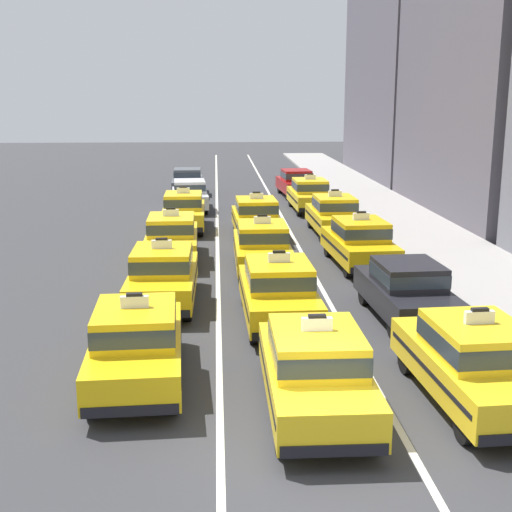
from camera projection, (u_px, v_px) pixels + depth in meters
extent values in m
plane|color=#353538|center=(319.00, 464.00, 11.09)|extent=(160.00, 160.00, 0.00)
cube|color=silver|center=(217.00, 230.00, 30.44)|extent=(0.14, 80.00, 0.01)
cube|color=silver|center=(289.00, 229.00, 30.62)|extent=(0.14, 80.00, 0.01)
cube|color=#9E9993|center=(449.00, 251.00, 26.06)|extent=(4.00, 90.00, 0.15)
cylinder|color=black|center=(109.00, 343.00, 15.61)|extent=(0.27, 0.65, 0.64)
cylinder|color=black|center=(174.00, 340.00, 15.77)|extent=(0.27, 0.65, 0.64)
cylinder|color=black|center=(93.00, 400.00, 12.65)|extent=(0.27, 0.65, 0.64)
cylinder|color=black|center=(173.00, 397.00, 12.81)|extent=(0.27, 0.65, 0.64)
cube|color=yellow|center=(137.00, 351.00, 14.13)|extent=(2.03, 4.59, 0.70)
cube|color=black|center=(137.00, 349.00, 14.12)|extent=(2.03, 4.23, 0.10)
cube|color=yellow|center=(135.00, 323.00, 13.83)|extent=(1.70, 2.18, 0.64)
cube|color=#2D3842|center=(135.00, 323.00, 13.83)|extent=(1.73, 2.20, 0.35)
cube|color=white|center=(135.00, 302.00, 13.73)|extent=(0.57, 0.15, 0.24)
cube|color=black|center=(134.00, 295.00, 13.70)|extent=(0.33, 0.13, 0.06)
cube|color=black|center=(143.00, 328.00, 16.33)|extent=(1.71, 0.23, 0.20)
cube|color=black|center=(130.00, 410.00, 12.05)|extent=(1.71, 0.23, 0.20)
cylinder|color=black|center=(144.00, 280.00, 21.00)|extent=(0.25, 0.64, 0.64)
cylinder|color=black|center=(192.00, 279.00, 21.07)|extent=(0.25, 0.64, 0.64)
cylinder|color=black|center=(131.00, 310.00, 18.03)|extent=(0.25, 0.64, 0.64)
cylinder|color=black|center=(187.00, 309.00, 18.10)|extent=(0.25, 0.64, 0.64)
cube|color=yellow|center=(163.00, 281.00, 19.47)|extent=(1.84, 4.52, 0.70)
cube|color=black|center=(163.00, 280.00, 19.46)|extent=(1.86, 4.16, 0.10)
cube|color=yellow|center=(162.00, 260.00, 19.17)|extent=(1.62, 2.11, 0.64)
cube|color=#2D3842|center=(162.00, 260.00, 19.17)|extent=(1.64, 2.13, 0.35)
cube|color=white|center=(162.00, 244.00, 19.07)|extent=(0.56, 0.12, 0.24)
cube|color=black|center=(161.00, 239.00, 19.04)|extent=(0.32, 0.11, 0.06)
cube|color=black|center=(169.00, 271.00, 21.68)|extent=(1.71, 0.15, 0.20)
cube|color=black|center=(156.00, 314.00, 17.38)|extent=(1.71, 0.15, 0.20)
cylinder|color=black|center=(154.00, 243.00, 26.15)|extent=(0.25, 0.64, 0.64)
cylinder|color=black|center=(193.00, 243.00, 26.27)|extent=(0.25, 0.64, 0.64)
cylinder|color=black|center=(148.00, 262.00, 23.18)|extent=(0.25, 0.64, 0.64)
cylinder|color=black|center=(192.00, 261.00, 23.30)|extent=(0.25, 0.64, 0.64)
cube|color=yellow|center=(172.00, 242.00, 24.64)|extent=(1.89, 4.54, 0.70)
cube|color=black|center=(172.00, 241.00, 24.63)|extent=(1.91, 4.18, 0.10)
cube|color=yellow|center=(171.00, 225.00, 24.35)|extent=(1.64, 2.13, 0.64)
cube|color=#2D3842|center=(171.00, 225.00, 24.35)|extent=(1.66, 2.15, 0.35)
cube|color=white|center=(171.00, 213.00, 24.25)|extent=(0.56, 0.13, 0.24)
cube|color=black|center=(171.00, 208.00, 24.21)|extent=(0.32, 0.12, 0.06)
cube|color=black|center=(174.00, 237.00, 26.85)|extent=(1.71, 0.18, 0.20)
cube|color=black|center=(169.00, 264.00, 22.56)|extent=(1.71, 0.18, 0.20)
cylinder|color=black|center=(169.00, 217.00, 31.88)|extent=(0.25, 0.64, 0.64)
cylinder|color=black|center=(201.00, 217.00, 31.98)|extent=(0.25, 0.64, 0.64)
cylinder|color=black|center=(165.00, 229.00, 28.91)|extent=(0.25, 0.64, 0.64)
cylinder|color=black|center=(200.00, 229.00, 29.00)|extent=(0.25, 0.64, 0.64)
cube|color=yellow|center=(184.00, 215.00, 30.36)|extent=(1.85, 4.52, 0.70)
cube|color=black|center=(184.00, 214.00, 30.35)|extent=(1.86, 4.16, 0.10)
cube|color=yellow|center=(183.00, 200.00, 30.06)|extent=(1.62, 2.12, 0.64)
cube|color=#2D3842|center=(183.00, 200.00, 30.06)|extent=(1.64, 2.14, 0.35)
cube|color=white|center=(183.00, 190.00, 29.96)|extent=(0.56, 0.13, 0.24)
cube|color=black|center=(183.00, 187.00, 29.93)|extent=(0.32, 0.11, 0.06)
cube|color=black|center=(186.00, 212.00, 32.57)|extent=(1.71, 0.16, 0.20)
cube|color=black|center=(182.00, 230.00, 28.27)|extent=(1.71, 0.16, 0.20)
cylinder|color=black|center=(176.00, 200.00, 36.93)|extent=(0.28, 0.65, 0.64)
cylinder|color=black|center=(202.00, 200.00, 37.11)|extent=(0.28, 0.65, 0.64)
cylinder|color=black|center=(176.00, 209.00, 34.19)|extent=(0.28, 0.65, 0.64)
cylinder|color=black|center=(205.00, 208.00, 34.37)|extent=(0.28, 0.65, 0.64)
cube|color=silver|center=(190.00, 198.00, 35.58)|extent=(2.04, 4.41, 0.66)
cube|color=silver|center=(190.00, 186.00, 35.34)|extent=(1.68, 2.00, 0.60)
cube|color=#2D3842|center=(190.00, 186.00, 35.34)|extent=(1.70, 2.02, 0.33)
cylinder|color=black|center=(177.00, 187.00, 42.64)|extent=(0.25, 0.64, 0.64)
cylinder|color=black|center=(200.00, 186.00, 42.75)|extent=(0.25, 0.64, 0.64)
cylinder|color=black|center=(175.00, 193.00, 39.88)|extent=(0.25, 0.64, 0.64)
cylinder|color=black|center=(200.00, 192.00, 39.99)|extent=(0.25, 0.64, 0.64)
cube|color=#4C5156|center=(188.00, 184.00, 41.24)|extent=(1.84, 4.33, 0.66)
cube|color=#4C5156|center=(187.00, 174.00, 41.00)|extent=(1.60, 1.93, 0.60)
cube|color=#2D3842|center=(187.00, 174.00, 41.00)|extent=(1.62, 1.95, 0.33)
cylinder|color=black|center=(269.00, 365.00, 14.32)|extent=(0.24, 0.64, 0.64)
cylinder|color=black|center=(339.00, 364.00, 14.40)|extent=(0.24, 0.64, 0.64)
cylinder|color=black|center=(283.00, 436.00, 11.35)|extent=(0.24, 0.64, 0.64)
cylinder|color=black|center=(371.00, 433.00, 11.43)|extent=(0.24, 0.64, 0.64)
cube|color=yellow|center=(315.00, 378.00, 12.79)|extent=(1.81, 4.50, 0.70)
cube|color=black|center=(315.00, 375.00, 12.78)|extent=(1.83, 4.14, 0.10)
cube|color=yellow|center=(316.00, 347.00, 12.50)|extent=(1.60, 2.10, 0.64)
cube|color=#2D3842|center=(316.00, 347.00, 12.50)|extent=(1.63, 2.12, 0.35)
cube|color=white|center=(317.00, 324.00, 12.40)|extent=(0.56, 0.12, 0.24)
cube|color=black|center=(317.00, 316.00, 12.36)|extent=(0.32, 0.11, 0.06)
cube|color=black|center=(300.00, 348.00, 15.00)|extent=(1.71, 0.14, 0.20)
cube|color=black|center=(334.00, 449.00, 10.70)|extent=(1.71, 0.14, 0.20)
cylinder|color=black|center=(246.00, 295.00, 19.41)|extent=(0.25, 0.65, 0.64)
cylinder|color=black|center=(298.00, 293.00, 19.53)|extent=(0.25, 0.65, 0.64)
cylinder|color=black|center=(254.00, 330.00, 16.44)|extent=(0.25, 0.65, 0.64)
cylinder|color=black|center=(315.00, 329.00, 16.56)|extent=(0.25, 0.65, 0.64)
cube|color=yellow|center=(278.00, 298.00, 17.90)|extent=(1.90, 4.54, 0.70)
cube|color=black|center=(278.00, 296.00, 17.89)|extent=(1.92, 4.18, 0.10)
cube|color=yellow|center=(279.00, 274.00, 17.60)|extent=(1.65, 2.14, 0.64)
cube|color=#2D3842|center=(279.00, 274.00, 17.60)|extent=(1.67, 2.16, 0.35)
cube|color=white|center=(279.00, 258.00, 17.50)|extent=(0.56, 0.13, 0.24)
cube|color=black|center=(279.00, 252.00, 17.47)|extent=(0.32, 0.12, 0.06)
cube|color=black|center=(269.00, 284.00, 20.10)|extent=(1.71, 0.18, 0.20)
cube|color=black|center=(289.00, 335.00, 15.81)|extent=(1.71, 0.18, 0.20)
cylinder|color=black|center=(239.00, 252.00, 24.74)|extent=(0.24, 0.64, 0.64)
cylinder|color=black|center=(279.00, 251.00, 24.82)|extent=(0.24, 0.64, 0.64)
cylinder|color=black|center=(242.00, 273.00, 21.77)|extent=(0.24, 0.64, 0.64)
cylinder|color=black|center=(288.00, 272.00, 21.85)|extent=(0.24, 0.64, 0.64)
cube|color=yellow|center=(262.00, 251.00, 23.22)|extent=(1.80, 4.50, 0.70)
cube|color=black|center=(262.00, 250.00, 23.21)|extent=(1.82, 4.14, 0.10)
cube|color=yellow|center=(262.00, 233.00, 22.92)|extent=(1.60, 2.10, 0.64)
cube|color=#2D3842|center=(262.00, 233.00, 22.92)|extent=(1.62, 2.12, 0.35)
cube|color=white|center=(262.00, 220.00, 22.82)|extent=(0.56, 0.12, 0.24)
cube|color=black|center=(262.00, 216.00, 22.78)|extent=(0.32, 0.11, 0.06)
cube|color=black|center=(258.00, 245.00, 25.42)|extent=(1.71, 0.14, 0.20)
cube|color=black|center=(267.00, 275.00, 21.12)|extent=(1.71, 0.14, 0.20)
cylinder|color=black|center=(236.00, 224.00, 30.21)|extent=(0.26, 0.65, 0.64)
cylinder|color=black|center=(270.00, 223.00, 30.34)|extent=(0.26, 0.65, 0.64)
cylinder|color=black|center=(241.00, 238.00, 27.24)|extent=(0.26, 0.65, 0.64)
cylinder|color=black|center=(278.00, 237.00, 27.37)|extent=(0.26, 0.65, 0.64)
cube|color=yellow|center=(256.00, 222.00, 28.71)|extent=(1.95, 4.56, 0.70)
cube|color=black|center=(256.00, 221.00, 28.70)|extent=(1.96, 4.20, 0.10)
cube|color=yellow|center=(256.00, 206.00, 28.41)|extent=(1.67, 2.15, 0.64)
cube|color=#2D3842|center=(256.00, 206.00, 28.41)|extent=(1.69, 2.17, 0.35)
cube|color=white|center=(256.00, 196.00, 28.31)|extent=(0.56, 0.14, 0.24)
cube|color=black|center=(256.00, 192.00, 28.28)|extent=(0.32, 0.12, 0.06)
cube|color=black|center=(252.00, 218.00, 30.91)|extent=(1.71, 0.20, 0.20)
cube|color=black|center=(261.00, 238.00, 26.63)|extent=(1.71, 0.20, 0.20)
cylinder|color=black|center=(408.00, 359.00, 14.65)|extent=(0.28, 0.65, 0.64)
cylinder|color=black|center=(474.00, 356.00, 14.82)|extent=(0.28, 0.65, 0.64)
cylinder|color=black|center=(466.00, 425.00, 11.69)|extent=(0.28, 0.65, 0.64)
cube|color=yellow|center=(472.00, 370.00, 13.18)|extent=(2.05, 4.59, 0.70)
cube|color=black|center=(472.00, 367.00, 13.16)|extent=(2.05, 4.23, 0.10)
cube|color=yellow|center=(478.00, 339.00, 12.88)|extent=(1.71, 2.19, 0.64)
cube|color=#2D3842|center=(478.00, 339.00, 12.88)|extent=(1.74, 2.21, 0.35)
cube|color=white|center=(479.00, 317.00, 12.78)|extent=(0.57, 0.15, 0.24)
cube|color=black|center=(480.00, 309.00, 12.74)|extent=(0.33, 0.13, 0.06)
cube|color=black|center=(430.00, 342.00, 15.37)|extent=(1.72, 0.24, 0.20)
cylinder|color=black|center=(365.00, 294.00, 19.50)|extent=(0.27, 0.65, 0.64)
cylinder|color=black|center=(414.00, 292.00, 19.66)|extent=(0.27, 0.65, 0.64)
cylinder|color=black|center=(395.00, 326.00, 16.76)|extent=(0.27, 0.65, 0.64)
cylinder|color=black|center=(452.00, 324.00, 16.91)|extent=(0.27, 0.65, 0.64)
cube|color=black|center=(406.00, 296.00, 18.13)|extent=(1.97, 4.38, 0.66)
cube|color=black|center=(408.00, 274.00, 17.89)|extent=(1.65, 1.97, 0.60)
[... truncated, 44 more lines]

